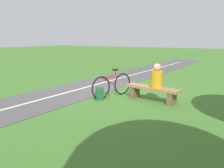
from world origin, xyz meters
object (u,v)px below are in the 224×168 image
(bench, at_px, (152,91))
(backpack, at_px, (99,93))
(bicycle, at_px, (112,85))
(person_seated, at_px, (157,77))

(bench, relative_size, backpack, 4.52)
(bench, height_order, bicycle, bicycle)
(person_seated, bearing_deg, bench, 0.00)
(bench, xyz_separation_m, backpack, (1.55, 0.64, -0.13))
(person_seated, bearing_deg, backpack, 30.16)
(person_seated, xyz_separation_m, backpack, (1.69, 0.61, -0.58))
(bench, height_order, person_seated, person_seated)
(bicycle, relative_size, backpack, 4.14)
(bench, bearing_deg, bicycle, 16.89)
(bench, distance_m, backpack, 1.68)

